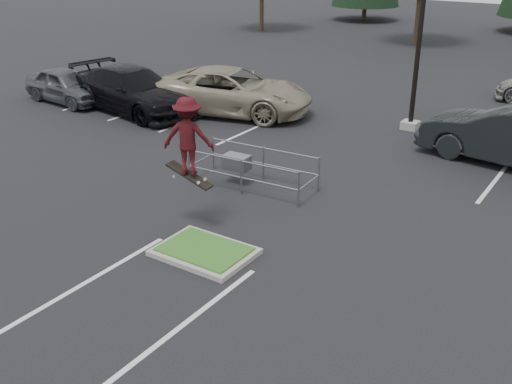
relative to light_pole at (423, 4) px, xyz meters
The scene contains 9 objects.
ground 12.85m from the light_pole, 92.39° to the right, with size 120.00×120.00×0.00m, color black.
grass_median 12.82m from the light_pole, 92.39° to the right, with size 2.20×1.60×0.16m.
stall_lines 7.74m from the light_pole, 107.24° to the right, with size 22.62×17.60×0.01m.
light_pole is the anchor object (origin of this frame).
cart_corral 9.20m from the light_pole, 105.71° to the right, with size 3.75×1.53×1.04m.
skateboarder 11.34m from the light_pole, 98.79° to the right, with size 1.42×1.17×2.22m.
car_l_tan 8.15m from the light_pole, 163.83° to the right, with size 3.05×6.61×1.84m, color gray.
car_l_black 11.83m from the light_pole, 158.98° to the right, with size 2.53×6.23×1.81m, color black.
car_l_grey 15.17m from the light_pole, 161.93° to the right, with size 1.77×4.39×1.50m, color #484B4F.
Camera 1 is at (7.72, -9.46, 6.83)m, focal length 42.00 mm.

